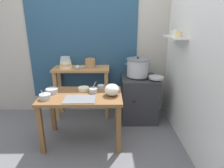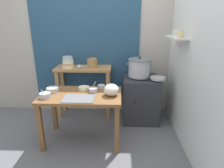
% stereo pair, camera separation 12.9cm
% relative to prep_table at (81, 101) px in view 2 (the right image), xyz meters
% --- Properties ---
extents(ground_plane, '(9.00, 9.00, 0.00)m').
position_rel_prep_table_xyz_m(ground_plane, '(0.07, -0.04, -0.61)').
color(ground_plane, slate).
extents(wall_back, '(4.40, 0.12, 2.60)m').
position_rel_prep_table_xyz_m(wall_back, '(0.15, 1.06, 0.69)').
color(wall_back, '#B2ADA3').
rests_on(wall_back, ground).
extents(wall_right, '(0.30, 3.20, 2.60)m').
position_rel_prep_table_xyz_m(wall_right, '(1.47, 0.16, 0.69)').
color(wall_right, white).
rests_on(wall_right, ground).
extents(prep_table, '(1.10, 0.66, 0.72)m').
position_rel_prep_table_xyz_m(prep_table, '(0.00, 0.00, 0.00)').
color(prep_table, brown).
rests_on(prep_table, ground).
extents(back_shelf_table, '(0.96, 0.40, 0.90)m').
position_rel_prep_table_xyz_m(back_shelf_table, '(-0.10, 0.79, 0.07)').
color(back_shelf_table, '#B27F4C').
rests_on(back_shelf_table, ground).
extents(stove_block, '(0.60, 0.61, 0.78)m').
position_rel_prep_table_xyz_m(stove_block, '(0.89, 0.66, -0.23)').
color(stove_block, '#2D2D33').
rests_on(stove_block, ground).
extents(steamer_pot, '(0.42, 0.38, 0.33)m').
position_rel_prep_table_xyz_m(steamer_pot, '(0.85, 0.68, 0.32)').
color(steamer_pot, '#B7BABF').
rests_on(steamer_pot, stove_block).
extents(clay_pot, '(0.17, 0.17, 0.18)m').
position_rel_prep_table_xyz_m(clay_pot, '(0.06, 0.79, 0.37)').
color(clay_pot, '#A37A4C').
rests_on(clay_pot, back_shelf_table).
extents(bowl_stack_enamel, '(0.21, 0.21, 0.19)m').
position_rel_prep_table_xyz_m(bowl_stack_enamel, '(-0.36, 0.78, 0.38)').
color(bowl_stack_enamel, beige).
rests_on(bowl_stack_enamel, back_shelf_table).
extents(ladle, '(0.25, 0.12, 0.07)m').
position_rel_prep_table_xyz_m(ladle, '(-0.14, 0.69, 0.33)').
color(ladle, '#B7BABF').
rests_on(ladle, back_shelf_table).
extents(serving_tray, '(0.40, 0.28, 0.01)m').
position_rel_prep_table_xyz_m(serving_tray, '(0.00, -0.17, 0.12)').
color(serving_tray, slate).
rests_on(serving_tray, prep_table).
extents(plastic_bag, '(0.20, 0.21, 0.16)m').
position_rel_prep_table_xyz_m(plastic_bag, '(0.42, -0.03, 0.19)').
color(plastic_bag, silver).
rests_on(plastic_bag, prep_table).
extents(wide_pan, '(0.24, 0.24, 0.04)m').
position_rel_prep_table_xyz_m(wide_pan, '(1.14, 0.53, 0.19)').
color(wide_pan, '#B7BABF').
rests_on(wide_pan, stove_block).
extents(prep_bowl_0, '(0.14, 0.14, 0.13)m').
position_rel_prep_table_xyz_m(prep_bowl_0, '(-0.44, -0.15, 0.15)').
color(prep_bowl_0, '#B7BABF').
rests_on(prep_bowl_0, prep_table).
extents(prep_bowl_1, '(0.16, 0.16, 0.06)m').
position_rel_prep_table_xyz_m(prep_bowl_1, '(-0.41, 0.07, 0.15)').
color(prep_bowl_1, '#B7BABF').
rests_on(prep_bowl_1, prep_table).
extents(prep_bowl_2, '(0.12, 0.12, 0.15)m').
position_rel_prep_table_xyz_m(prep_bowl_2, '(0.16, 0.08, 0.14)').
color(prep_bowl_2, '#B7BABF').
rests_on(prep_bowl_2, prep_table).
extents(prep_bowl_3, '(0.11, 0.11, 0.05)m').
position_rel_prep_table_xyz_m(prep_bowl_3, '(0.26, 0.25, 0.14)').
color(prep_bowl_3, '#B7BABF').
rests_on(prep_bowl_3, prep_table).
extents(prep_bowl_4, '(0.16, 0.16, 0.05)m').
position_rel_prep_table_xyz_m(prep_bowl_4, '(0.01, 0.16, 0.14)').
color(prep_bowl_4, beige).
rests_on(prep_bowl_4, prep_table).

